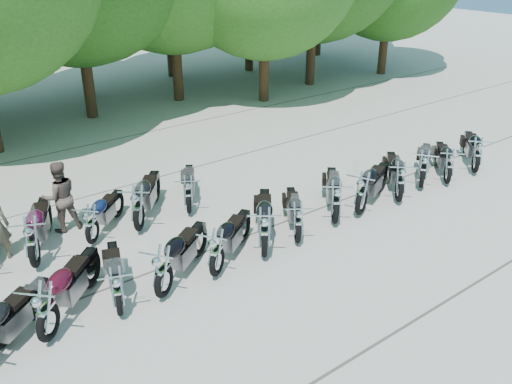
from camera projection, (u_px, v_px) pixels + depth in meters
ground at (296, 259)px, 12.18m from camera, size 90.00×90.00×0.00m
motorcycle_2 at (46, 310)px, 9.40m from camera, size 2.24×2.22×1.37m
motorcycle_3 at (117, 290)px, 10.08m from camera, size 1.34×2.19×1.19m
motorcycle_4 at (163, 270)px, 10.56m from camera, size 2.34×1.92×1.33m
motorcycle_5 at (217, 251)px, 11.25m from camera, size 2.25×1.83×1.27m
motorcycle_6 at (264, 231)px, 11.92m from camera, size 2.11×2.39×1.39m
motorcycle_7 at (298, 222)px, 12.51m from camera, size 1.74×2.11×1.20m
motorcycle_8 at (336, 201)px, 13.34m from camera, size 2.11×2.26×1.34m
motorcycle_9 at (362, 192)px, 13.76m from camera, size 2.53×1.68×1.38m
motorcycle_10 at (400, 181)px, 14.45m from camera, size 2.13×2.24×1.34m
motorcycle_11 at (424, 168)px, 15.27m from camera, size 2.32×1.90×1.32m
motorcycle_12 at (449, 165)px, 15.55m from camera, size 2.04×2.01×1.24m
motorcycle_13 at (477, 154)px, 16.25m from camera, size 2.24×2.08×1.33m
motorcycle_15 at (32, 241)px, 11.53m from camera, size 1.73×2.56×1.40m
motorcycle_16 at (91, 223)px, 12.49m from camera, size 1.92×1.87×1.16m
motorcycle_17 at (138, 207)px, 12.99m from camera, size 2.14×2.37×1.39m
motorcycle_18 at (188, 194)px, 13.87m from camera, size 1.69×2.18×1.22m
rider_1 at (60, 197)px, 13.03m from camera, size 0.91×0.74×1.79m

